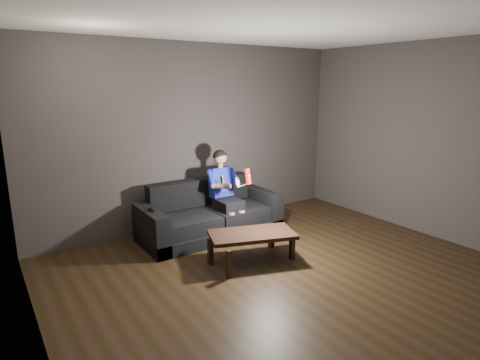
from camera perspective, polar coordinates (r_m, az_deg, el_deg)
floor at (r=4.48m, az=9.83°, el=-14.84°), size 5.00×5.00×0.00m
back_wall at (r=6.04m, az=-6.25°, el=6.19°), size 5.00×0.04×2.70m
left_wall at (r=2.92m, az=-27.28°, el=-3.10°), size 0.04×5.00×2.70m
right_wall at (r=6.02m, az=27.97°, el=4.68°), size 0.04×5.00×2.70m
ceiling at (r=3.99m, az=11.49°, el=21.75°), size 5.00×5.00×0.02m
sofa at (r=5.74m, az=-4.30°, el=-5.44°), size 1.98×0.86×0.77m
child at (r=5.69m, az=-2.19°, el=-0.96°), size 0.47×0.58×1.16m
wii_remote_red at (r=5.32m, az=1.14°, el=0.52°), size 0.07×0.09×0.22m
nunchuk_white at (r=5.25m, az=-0.40°, el=-0.30°), size 0.08×0.09×0.14m
wii_remote_black at (r=5.23m, az=-12.50°, el=-4.15°), size 0.05×0.15×0.03m
coffee_table at (r=4.88m, az=1.73°, el=-8.03°), size 1.13×0.81×0.37m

